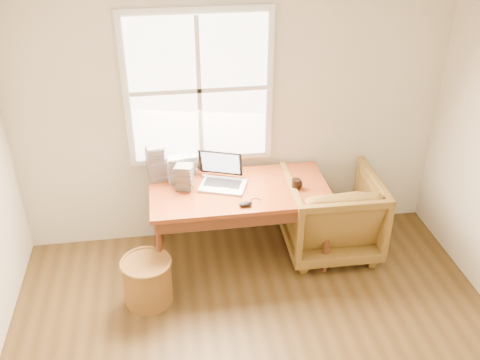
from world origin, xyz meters
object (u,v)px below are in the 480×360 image
object	(u,v)px
desk	(240,190)
laptop	(223,173)
cd_stack_a	(175,170)
wicker_stool	(148,281)
coffee_mug	(296,184)
armchair	(330,213)

from	to	relation	value
desk	laptop	bearing A→B (deg)	159.84
laptop	cd_stack_a	size ratio (longest dim) A/B	1.63
wicker_stool	coffee_mug	bearing A→B (deg)	17.25
armchair	coffee_mug	xyz separation A→B (m)	(-0.37, -0.07, 0.40)
coffee_mug	cd_stack_a	world-z (taller)	cd_stack_a
armchair	cd_stack_a	bearing A→B (deg)	-7.34
coffee_mug	cd_stack_a	bearing A→B (deg)	147.69
armchair	wicker_stool	size ratio (longest dim) A/B	2.15
desk	coffee_mug	world-z (taller)	coffee_mug
desk	cd_stack_a	distance (m)	0.61
desk	armchair	world-z (taller)	armchair
coffee_mug	armchair	bearing A→B (deg)	-6.98
cd_stack_a	laptop	bearing A→B (deg)	-20.70
wicker_stool	cd_stack_a	size ratio (longest dim) A/B	1.65
desk	wicker_stool	xyz separation A→B (m)	(-0.86, -0.49, -0.53)
laptop	cd_stack_a	bearing A→B (deg)	179.35
laptop	coffee_mug	bearing A→B (deg)	9.32
cd_stack_a	coffee_mug	bearing A→B (deg)	-14.76
desk	coffee_mug	xyz separation A→B (m)	(0.50, -0.07, 0.07)
wicker_stool	coffee_mug	size ratio (longest dim) A/B	4.54
armchair	laptop	size ratio (longest dim) A/B	2.19
desk	armchair	bearing A→B (deg)	0.00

